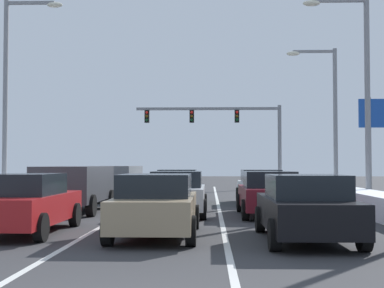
% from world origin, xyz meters
% --- Properties ---
extents(ground_plane, '(120.00, 120.00, 0.00)m').
position_xyz_m(ground_plane, '(0.00, 13.85, 0.00)').
color(ground_plane, '#333335').
extents(lane_stripe_between_right_lane_and_center_lane, '(0.14, 38.08, 0.01)m').
position_xyz_m(lane_stripe_between_right_lane_and_center_lane, '(1.70, 17.31, 0.00)').
color(lane_stripe_between_right_lane_and_center_lane, silver).
rests_on(lane_stripe_between_right_lane_and_center_lane, ground).
extents(lane_stripe_between_center_lane_and_left_lane, '(0.14, 38.08, 0.01)m').
position_xyz_m(lane_stripe_between_center_lane_and_left_lane, '(-1.70, 17.31, 0.00)').
color(lane_stripe_between_center_lane_and_left_lane, silver).
rests_on(lane_stripe_between_center_lane_and_left_lane, ground).
extents(snow_bank_right_shoulder, '(1.33, 38.08, 0.76)m').
position_xyz_m(snow_bank_right_shoulder, '(7.00, 17.31, 0.38)').
color(snow_bank_right_shoulder, white).
rests_on(snow_bank_right_shoulder, ground).
extents(snow_bank_left_shoulder, '(2.18, 38.08, 0.63)m').
position_xyz_m(snow_bank_left_shoulder, '(-7.00, 17.31, 0.32)').
color(snow_bank_left_shoulder, white).
rests_on(snow_bank_left_shoulder, ground).
extents(sedan_black_right_lane_nearest, '(2.00, 4.50, 1.51)m').
position_xyz_m(sedan_black_right_lane_nearest, '(3.52, 6.19, 0.76)').
color(sedan_black_right_lane_nearest, black).
rests_on(sedan_black_right_lane_nearest, ground).
extents(sedan_maroon_right_lane_second, '(2.00, 4.50, 1.51)m').
position_xyz_m(sedan_maroon_right_lane_second, '(3.33, 12.20, 0.76)').
color(sedan_maroon_right_lane_second, maroon).
rests_on(sedan_maroon_right_lane_second, ground).
extents(sedan_white_right_lane_third, '(2.00, 4.50, 1.51)m').
position_xyz_m(sedan_white_right_lane_third, '(3.58, 17.78, 0.76)').
color(sedan_white_right_lane_third, silver).
rests_on(sedan_white_right_lane_third, ground).
extents(sedan_tan_center_lane_nearest, '(2.00, 4.50, 1.51)m').
position_xyz_m(sedan_tan_center_lane_nearest, '(0.04, 6.80, 0.76)').
color(sedan_tan_center_lane_nearest, '#937F60').
rests_on(sedan_tan_center_lane_nearest, ground).
extents(sedan_silver_center_lane_second, '(2.00, 4.50, 1.51)m').
position_xyz_m(sedan_silver_center_lane_second, '(0.23, 12.33, 0.76)').
color(sedan_silver_center_lane_second, '#B7BABF').
rests_on(sedan_silver_center_lane_second, ground).
extents(sedan_green_center_lane_third, '(2.00, 4.50, 1.51)m').
position_xyz_m(sedan_green_center_lane_third, '(-0.09, 18.12, 0.76)').
color(sedan_green_center_lane_third, '#1E5633').
rests_on(sedan_green_center_lane_third, ground).
extents(sedan_red_left_lane_nearest, '(2.00, 4.50, 1.51)m').
position_xyz_m(sedan_red_left_lane_nearest, '(-3.35, 7.32, 0.76)').
color(sedan_red_left_lane_nearest, maroon).
rests_on(sedan_red_left_lane_nearest, ground).
extents(suv_charcoal_left_lane_second, '(2.16, 4.90, 1.67)m').
position_xyz_m(suv_charcoal_left_lane_second, '(-3.58, 13.45, 1.02)').
color(suv_charcoal_left_lane_second, '#38383D').
rests_on(suv_charcoal_left_lane_second, ground).
extents(suv_gray_left_lane_third, '(2.16, 4.90, 1.67)m').
position_xyz_m(suv_gray_left_lane_third, '(-3.17, 19.80, 1.02)').
color(suv_gray_left_lane_third, slate).
rests_on(suv_gray_left_lane_third, ground).
extents(traffic_light_gantry, '(10.94, 0.47, 6.20)m').
position_xyz_m(traffic_light_gantry, '(2.77, 34.61, 4.74)').
color(traffic_light_gantry, slate).
rests_on(traffic_light_gantry, ground).
extents(street_lamp_right_mid, '(2.66, 0.36, 8.52)m').
position_xyz_m(street_lamp_right_mid, '(7.31, 15.58, 5.07)').
color(street_lamp_right_mid, gray).
rests_on(street_lamp_right_mid, ground).
extents(street_lamp_right_far, '(2.66, 0.36, 7.88)m').
position_xyz_m(street_lamp_right_far, '(7.60, 22.50, 4.74)').
color(street_lamp_right_far, gray).
rests_on(street_lamp_right_far, ground).
extents(street_lamp_left_mid, '(2.66, 0.36, 9.19)m').
position_xyz_m(street_lamp_left_mid, '(-7.51, 17.73, 5.42)').
color(street_lamp_left_mid, gray).
rests_on(street_lamp_left_mid, ground).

